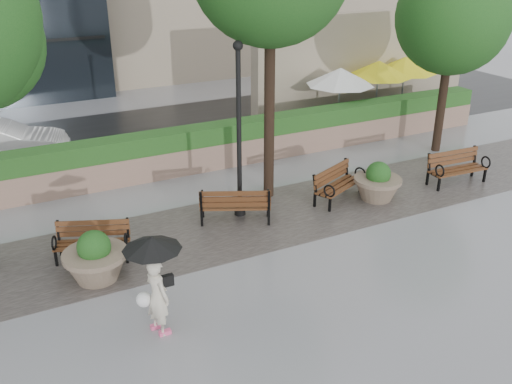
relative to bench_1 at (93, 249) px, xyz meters
name	(u,v)px	position (x,y,z in m)	size (l,w,h in m)	color
ground	(279,289)	(3.09, -2.92, -0.26)	(100.00, 100.00, 0.00)	gray
cobble_strip	(220,228)	(3.09, 0.08, -0.25)	(28.00, 3.20, 0.01)	#383330
hedge_wall	(166,154)	(3.09, 4.08, 0.41)	(24.00, 0.80, 1.35)	#93715F
cafe_wall	(365,63)	(12.59, 7.08, 1.74)	(10.00, 0.60, 4.00)	tan
cafe_hedge	(387,116)	(12.09, 4.88, 0.19)	(8.00, 0.50, 0.90)	#1A501B
asphalt_street	(131,137)	(3.09, 8.08, -0.25)	(40.00, 7.00, 0.00)	black
bench_1	(93,249)	(0.00, 0.00, 0.00)	(1.71, 1.19, 0.86)	brown
bench_2	(235,211)	(3.60, 0.26, 0.02)	(1.87, 1.37, 0.94)	brown
bench_3	(338,190)	(6.67, 0.20, 0.01)	(1.80, 1.29, 0.90)	brown
bench_4	(456,174)	(10.38, -0.43, 0.03)	(1.81, 0.81, 0.95)	brown
planter_left	(96,261)	(-0.11, -0.86, 0.18)	(1.34, 1.34, 1.12)	#7F6B56
planter_right	(377,185)	(7.63, -0.26, 0.17)	(1.29, 1.29, 1.09)	#7F6B56
lamppost	(239,143)	(3.87, 0.57, 1.71)	(0.28, 0.28, 4.43)	black
tree_2	(455,20)	(12.07, 2.11, 3.98)	(3.62, 3.55, 6.13)	black
patio_umb_white	(340,77)	(10.24, 5.43, 1.73)	(2.50, 2.50, 2.30)	black
patio_umb_yellow_a	(379,69)	(12.33, 5.89, 1.73)	(2.50, 2.50, 2.30)	black
patio_umb_yellow_b	(405,65)	(13.77, 6.06, 1.73)	(2.50, 2.50, 2.30)	black
pedestrian	(155,276)	(0.49, -3.09, 0.90)	(1.04, 1.04, 1.90)	beige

